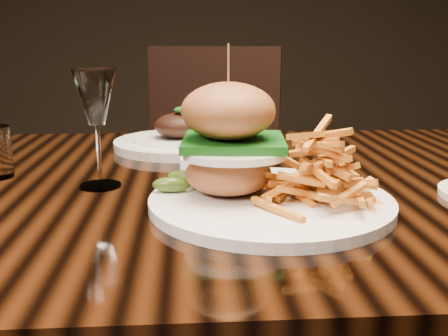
{
  "coord_description": "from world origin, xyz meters",
  "views": [
    {
      "loc": [
        -0.09,
        -0.84,
        0.98
      ],
      "look_at": [
        -0.04,
        -0.16,
        0.81
      ],
      "focal_mm": 42.0,
      "sensor_mm": 36.0,
      "label": 1
    }
  ],
  "objects": [
    {
      "name": "ramekin",
      "position": [
        -0.06,
        0.02,
        0.77
      ],
      "size": [
        0.08,
        0.08,
        0.04
      ],
      "primitive_type": "cube",
      "rotation": [
        0.0,
        0.0,
        0.01
      ],
      "color": "white",
      "rests_on": "dining_table"
    },
    {
      "name": "chair_far",
      "position": [
        -0.02,
        0.89,
        0.54
      ],
      "size": [
        0.55,
        0.55,
        0.95
      ],
      "rotation": [
        0.0,
        0.0,
        -0.22
      ],
      "color": "black",
      "rests_on": "ground"
    },
    {
      "name": "far_dish",
      "position": [
        -0.11,
        0.26,
        0.77
      ],
      "size": [
        0.28,
        0.28,
        0.09
      ],
      "rotation": [
        0.0,
        0.0,
        -0.3
      ],
      "color": "white",
      "rests_on": "dining_table"
    },
    {
      "name": "burger_plate",
      "position": [
        0.02,
        -0.15,
        0.81
      ],
      "size": [
        0.34,
        0.34,
        0.22
      ],
      "rotation": [
        0.0,
        0.0,
        -0.3
      ],
      "color": "white",
      "rests_on": "dining_table"
    },
    {
      "name": "wine_glass",
      "position": [
        -0.23,
        -0.03,
        0.89
      ],
      "size": [
        0.07,
        0.07,
        0.18
      ],
      "color": "white",
      "rests_on": "dining_table"
    },
    {
      "name": "dining_table",
      "position": [
        0.0,
        0.0,
        0.67
      ],
      "size": [
        1.6,
        0.9,
        0.75
      ],
      "color": "black",
      "rests_on": "ground"
    }
  ]
}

